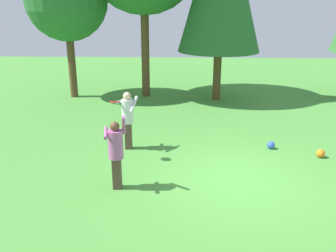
# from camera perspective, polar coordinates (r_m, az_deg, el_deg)

# --- Properties ---
(ground_plane) EXTENTS (40.00, 40.00, 0.00)m
(ground_plane) POSITION_cam_1_polar(r_m,az_deg,el_deg) (9.19, 10.79, -8.23)
(ground_plane) COLOR #478C38
(person_thrower) EXTENTS (0.55, 0.57, 1.79)m
(person_thrower) POSITION_cam_1_polar(r_m,az_deg,el_deg) (8.37, -8.09, -3.61)
(person_thrower) COLOR #4C382D
(person_thrower) RESTS_ON ground_plane
(person_catcher) EXTENTS (0.60, 0.66, 1.70)m
(person_catcher) POSITION_cam_1_polar(r_m,az_deg,el_deg) (10.59, -6.27, 1.60)
(person_catcher) COLOR #4C382D
(person_catcher) RESTS_ON ground_plane
(frisbee) EXTENTS (0.29, 0.28, 0.12)m
(frisbee) POSITION_cam_1_polar(r_m,az_deg,el_deg) (9.66, -8.27, 3.70)
(frisbee) COLOR red
(ball_blue) EXTENTS (0.22, 0.22, 0.22)m
(ball_blue) POSITION_cam_1_polar(r_m,az_deg,el_deg) (11.22, 15.67, -2.86)
(ball_blue) COLOR blue
(ball_blue) RESTS_ON ground_plane
(ball_orange) EXTENTS (0.24, 0.24, 0.24)m
(ball_orange) POSITION_cam_1_polar(r_m,az_deg,el_deg) (11.06, 22.56, -3.93)
(ball_orange) COLOR orange
(ball_orange) RESTS_ON ground_plane
(tree_far_left) EXTENTS (3.44, 3.44, 5.88)m
(tree_far_left) POSITION_cam_1_polar(r_m,az_deg,el_deg) (16.71, -15.47, 18.31)
(tree_far_left) COLOR brown
(tree_far_left) RESTS_ON ground_plane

